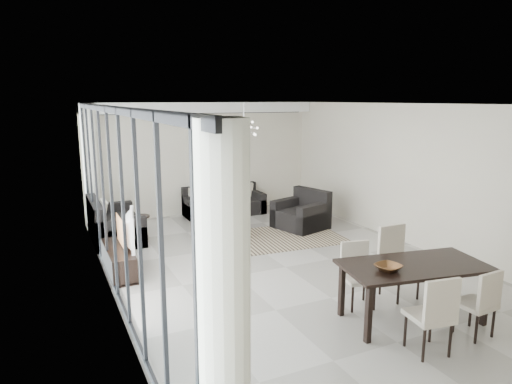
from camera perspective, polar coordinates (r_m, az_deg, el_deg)
room_shell at (r=8.20m, az=6.66°, el=0.69°), size 6.00×9.00×2.90m
window_wall at (r=7.06m, az=-16.86°, el=-1.37°), size 0.37×8.95×2.90m
soffit at (r=11.76m, az=-6.50°, el=10.44°), size 5.98×0.40×0.26m
painting at (r=12.17m, az=-4.41°, el=5.23°), size 1.68×0.04×0.98m
chandelier at (r=10.21m, az=-1.52°, el=7.99°), size 0.66×0.66×0.71m
rug at (r=10.12m, az=3.82°, el=-5.60°), size 2.47×1.97×0.01m
coffee_table at (r=10.00m, az=-3.76°, el=-4.76°), size 0.90×0.90×0.32m
bowl_coffee at (r=10.00m, az=-4.22°, el=-3.75°), size 0.27×0.27×0.07m
sofa_main at (r=12.00m, az=-4.04°, el=-1.63°), size 2.06×0.84×0.75m
loveseat at (r=10.31m, az=-17.43°, el=-4.08°), size 1.00×1.77×0.89m
armchair at (r=10.77m, az=5.75°, el=-2.91°), size 1.26×1.30×0.89m
side_table at (r=10.25m, az=-14.11°, el=-3.80°), size 0.36×0.36×0.50m
tv_console at (r=8.40m, az=-16.81°, el=-8.17°), size 0.40×1.43×0.45m
television at (r=8.28m, az=-15.95°, el=-4.54°), size 0.33×1.08×0.62m
dining_table at (r=6.58m, az=19.12°, el=-9.21°), size 2.09×1.30×0.81m
dining_chair_sw at (r=5.85m, az=21.46°, el=-13.65°), size 0.53×0.53×1.00m
dining_chair_se at (r=6.52m, az=26.40°, el=-11.95°), size 0.44×0.44×0.91m
dining_chair_nw at (r=6.93m, az=12.48°, el=-9.41°), size 0.52×0.52×0.94m
dining_chair_ne at (r=7.37m, az=17.07°, el=-7.63°), size 0.50×0.50×1.09m
bowl_dining at (r=6.21m, az=16.20°, el=-9.06°), size 0.38×0.38×0.08m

